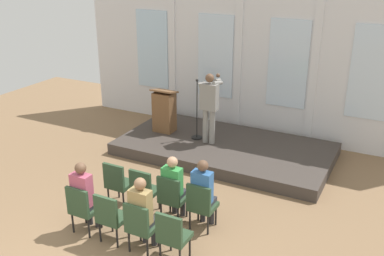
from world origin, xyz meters
TOP-DOWN VIEW (x-y plane):
  - rear_partition at (0.04, 6.93)m, footprint 10.08×0.14m
  - stage_platform at (0.00, 5.29)m, footprint 5.16×2.70m
  - speaker at (-0.38, 5.18)m, footprint 0.51×0.69m
  - mic_stand at (-0.77, 5.28)m, footprint 0.28×0.28m
  - lectern at (-1.75, 5.35)m, footprint 0.60×0.48m
  - chair_r0_c0 at (-0.91, 2.10)m, footprint 0.46×0.44m
  - chair_r0_c1 at (-0.30, 2.10)m, footprint 0.46×0.44m
  - chair_r0_c2 at (0.30, 2.10)m, footprint 0.46×0.44m
  - audience_r0_c2 at (0.30, 2.18)m, footprint 0.36×0.39m
  - chair_r0_c3 at (0.91, 2.10)m, footprint 0.46×0.44m
  - audience_r0_c3 at (0.91, 2.18)m, footprint 0.36×0.39m
  - chair_r1_c0 at (-0.91, 1.06)m, footprint 0.46×0.44m
  - audience_r1_c0 at (-0.91, 1.14)m, footprint 0.36×0.39m
  - chair_r1_c1 at (-0.30, 1.06)m, footprint 0.46×0.44m
  - chair_r1_c2 at (0.30, 1.06)m, footprint 0.46×0.44m
  - audience_r1_c2 at (0.30, 1.14)m, footprint 0.36×0.39m
  - chair_r1_c3 at (0.91, 1.06)m, footprint 0.46×0.44m

SIDE VIEW (x-z plane):
  - stage_platform at x=0.00m, z-range 0.00..0.29m
  - chair_r0_c0 at x=-0.91m, z-range 0.06..1.00m
  - chair_r0_c1 at x=-0.30m, z-range 0.06..1.00m
  - chair_r0_c2 at x=0.30m, z-range 0.06..1.00m
  - chair_r0_c3 at x=0.91m, z-range 0.06..1.00m
  - chair_r1_c0 at x=-0.91m, z-range 0.06..1.00m
  - chair_r1_c1 at x=-0.30m, z-range 0.06..1.00m
  - chair_r1_c2 at x=0.30m, z-range 0.06..1.00m
  - chair_r1_c3 at x=0.91m, z-range 0.06..1.00m
  - mic_stand at x=-0.77m, z-range -0.15..1.40m
  - audience_r0_c2 at x=0.30m, z-range 0.07..1.37m
  - audience_r0_c3 at x=0.91m, z-range 0.07..1.43m
  - audience_r1_c0 at x=-0.91m, z-range 0.07..1.44m
  - audience_r1_c2 at x=0.30m, z-range 0.07..1.44m
  - lectern at x=-1.75m, z-range 0.26..1.42m
  - speaker at x=-0.38m, z-range 0.43..2.19m
  - rear_partition at x=0.04m, z-range -0.01..4.32m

